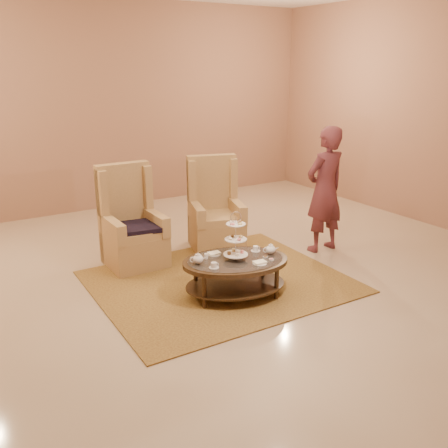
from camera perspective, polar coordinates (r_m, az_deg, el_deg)
ground at (r=5.79m, az=0.63°, el=-7.27°), size 8.00×8.00×0.00m
ceiling at (r=5.79m, az=0.63°, el=-7.27°), size 8.00×8.00×0.02m
wall_back at (r=8.90m, az=-13.60°, el=12.86°), size 8.00×0.04×3.50m
rug at (r=5.92m, az=-0.51°, el=-6.60°), size 2.84×2.38×0.02m
tea_table at (r=5.45m, az=1.32°, el=-4.82°), size 1.34×1.10×0.98m
armchair_left at (r=6.42m, az=-10.52°, el=-0.83°), size 0.69×0.71×1.27m
armchair_right at (r=6.92m, az=-1.04°, el=0.78°), size 0.86×0.87×1.26m
person at (r=6.80m, az=11.45°, el=3.84°), size 0.64×0.43×1.70m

